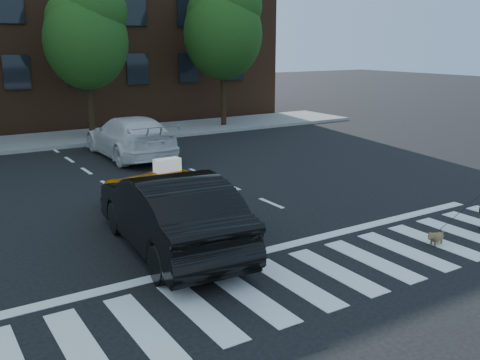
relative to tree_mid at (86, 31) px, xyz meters
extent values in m
plane|color=black|center=(-0.53, -17.00, -4.85)|extent=(120.00, 120.00, 0.00)
cube|color=silver|center=(-0.53, -17.00, -4.85)|extent=(13.00, 2.40, 0.01)
cube|color=silver|center=(-0.53, -15.40, -4.85)|extent=(12.00, 0.30, 0.01)
cube|color=slate|center=(-0.53, 0.50, -4.78)|extent=(30.00, 4.00, 0.15)
cube|color=#4A2B1A|center=(-0.53, 8.00, 1.15)|extent=(26.00, 10.00, 12.00)
cylinder|color=black|center=(-0.03, 0.00, -3.08)|extent=(0.28, 0.28, 3.55)
ellipsoid|color=#193B10|center=(-0.03, 0.00, -0.45)|extent=(3.69, 3.69, 4.25)
sphere|color=#193B10|center=(0.37, -0.20, 0.83)|extent=(2.84, 2.84, 2.84)
sphere|color=#193B10|center=(-0.38, 0.25, 0.47)|extent=(2.56, 2.56, 2.56)
cylinder|color=black|center=(6.97, 0.00, -2.93)|extent=(0.28, 0.28, 3.85)
ellipsoid|color=#193B10|center=(6.97, 0.00, -0.08)|extent=(4.00, 4.00, 4.60)
sphere|color=#193B10|center=(7.37, -0.20, 1.31)|extent=(3.08, 3.08, 3.08)
sphere|color=#193B10|center=(6.62, 0.25, 0.92)|extent=(2.77, 2.77, 2.77)
imported|color=orange|center=(-1.93, -12.15, -4.23)|extent=(2.34, 4.62, 1.25)
imported|color=black|center=(-2.75, -14.21, -4.00)|extent=(2.21, 5.28, 1.70)
imported|color=silver|center=(0.05, -4.54, -4.05)|extent=(2.29, 5.52, 1.60)
ellipsoid|color=#96794C|center=(2.34, -17.10, -4.68)|extent=(0.40, 0.23, 0.22)
sphere|color=#96794C|center=(2.15, -17.11, -4.62)|extent=(0.17, 0.17, 0.16)
sphere|color=#96794C|center=(2.08, -17.11, -4.65)|extent=(0.08, 0.08, 0.08)
cylinder|color=#96794C|center=(2.53, -17.09, -4.62)|extent=(0.12, 0.04, 0.09)
sphere|color=#96794C|center=(2.14, -17.05, -4.57)|extent=(0.06, 0.06, 0.06)
sphere|color=#96794C|center=(2.15, -17.16, -4.57)|extent=(0.06, 0.06, 0.06)
cylinder|color=#96794C|center=(2.23, -17.15, -4.80)|extent=(0.04, 0.04, 0.11)
cylinder|color=#96794C|center=(2.22, -17.06, -4.80)|extent=(0.04, 0.04, 0.11)
cylinder|color=#96794C|center=(2.46, -17.14, -4.80)|extent=(0.04, 0.04, 0.11)
cylinder|color=#96794C|center=(2.45, -17.04, -4.80)|extent=(0.04, 0.04, 0.11)
cube|color=white|center=(-1.93, -12.35, -3.44)|extent=(0.67, 0.32, 0.32)
camera|label=1|loc=(-7.27, -24.17, -0.53)|focal=40.00mm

